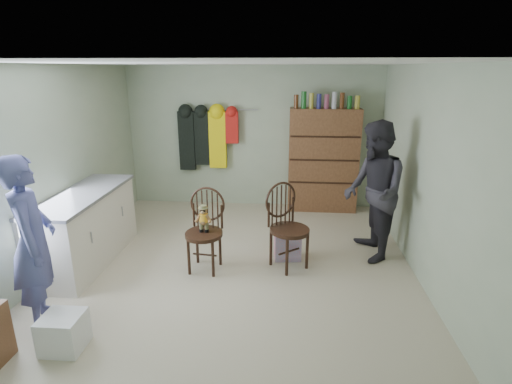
# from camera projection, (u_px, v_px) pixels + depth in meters

# --- Properties ---
(ground_plane) EXTENTS (5.00, 5.00, 0.00)m
(ground_plane) POSITION_uv_depth(u_px,v_px,m) (235.00, 266.00, 5.15)
(ground_plane) COLOR beige
(ground_plane) RESTS_ON ground
(room_walls) EXTENTS (5.00, 5.00, 5.00)m
(room_walls) POSITION_uv_depth(u_px,v_px,m) (239.00, 138.00, 5.19)
(room_walls) COLOR #ABB799
(room_walls) RESTS_ON ground
(counter) EXTENTS (0.64, 1.86, 0.94)m
(counter) POSITION_uv_depth(u_px,v_px,m) (86.00, 227.00, 5.17)
(counter) COLOR silver
(counter) RESTS_ON ground
(plastic_tub) EXTENTS (0.36, 0.34, 0.34)m
(plastic_tub) POSITION_uv_depth(u_px,v_px,m) (63.00, 332.00, 3.60)
(plastic_tub) COLOR white
(plastic_tub) RESTS_ON ground
(chair_front) EXTENTS (0.51, 0.51, 1.04)m
(chair_front) POSITION_uv_depth(u_px,v_px,m) (205.00, 225.00, 4.95)
(chair_front) COLOR #361E12
(chair_front) RESTS_ON ground
(chair_far) EXTENTS (0.68, 0.68, 1.09)m
(chair_far) POSITION_uv_depth(u_px,v_px,m) (287.00, 223.00, 5.02)
(chair_far) COLOR #361E12
(chair_far) RESTS_ON ground
(striped_bag) EXTENTS (0.37, 0.30, 0.36)m
(striped_bag) POSITION_uv_depth(u_px,v_px,m) (288.00, 246.00, 5.33)
(striped_bag) COLOR pink
(striped_bag) RESTS_ON ground
(person_left) EXTENTS (0.65, 0.74, 1.72)m
(person_left) POSITION_uv_depth(u_px,v_px,m) (33.00, 243.00, 3.79)
(person_left) COLOR #525596
(person_left) RESTS_ON ground
(person_right) EXTENTS (0.77, 0.95, 1.84)m
(person_right) POSITION_uv_depth(u_px,v_px,m) (374.00, 192.00, 5.16)
(person_right) COLOR #2D2B33
(person_right) RESTS_ON ground
(dresser) EXTENTS (1.20, 0.39, 2.08)m
(dresser) POSITION_uv_depth(u_px,v_px,m) (323.00, 160.00, 6.96)
(dresser) COLOR brown
(dresser) RESTS_ON ground
(coat_rack) EXTENTS (1.42, 0.12, 1.09)m
(coat_rack) POSITION_uv_depth(u_px,v_px,m) (206.00, 138.00, 7.11)
(coat_rack) COLOR #99999E
(coat_rack) RESTS_ON ground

